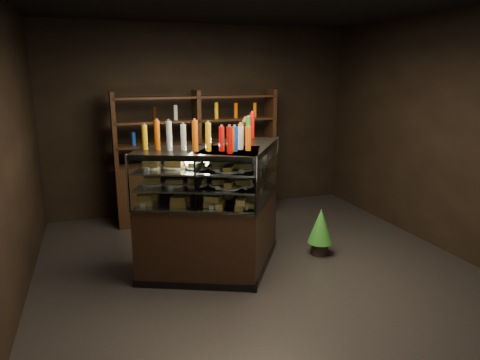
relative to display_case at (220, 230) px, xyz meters
name	(u,v)px	position (x,y,z in m)	size (l,w,h in m)	color
ground	(257,268)	(0.42, -0.10, -0.49)	(5.00, 5.00, 0.00)	black
room_shell	(259,102)	(0.42, -0.10, 1.45)	(5.02, 5.02, 3.01)	black
display_case	(220,230)	(0.00, 0.00, 0.00)	(1.94, 1.49, 1.46)	black
food_display	(220,176)	(0.00, 0.00, 0.65)	(1.57, 1.12, 0.45)	#DDB54F
bottles_top	(219,134)	(0.00, 0.00, 1.11)	(1.40, 0.98, 0.30)	silver
potted_conifer	(321,225)	(1.32, 0.02, -0.10)	(0.32, 0.32, 0.68)	black
back_shelving	(198,180)	(0.21, 1.95, 0.11)	(2.51, 0.45, 2.00)	black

